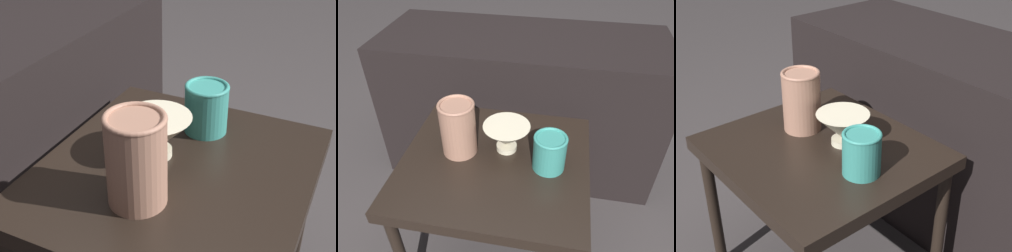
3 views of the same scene
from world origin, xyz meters
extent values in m
cube|color=black|center=(0.00, 0.00, 0.47)|extent=(0.59, 0.55, 0.04)
cylinder|color=black|center=(0.26, -0.24, 0.23)|extent=(0.04, 0.04, 0.45)
cylinder|color=black|center=(0.26, 0.24, 0.23)|extent=(0.04, 0.04, 0.45)
cylinder|color=beige|center=(0.03, 0.06, 0.50)|extent=(0.07, 0.07, 0.02)
cone|color=beige|center=(0.03, 0.06, 0.55)|extent=(0.15, 0.15, 0.08)
cylinder|color=#996B56|center=(-0.12, 0.02, 0.58)|extent=(0.11, 0.11, 0.18)
torus|color=#996B56|center=(-0.12, 0.02, 0.67)|extent=(0.11, 0.11, 0.01)
cylinder|color=teal|center=(0.17, 0.00, 0.55)|extent=(0.10, 0.10, 0.11)
torus|color=teal|center=(0.17, 0.00, 0.60)|extent=(0.10, 0.10, 0.01)
camera|label=1|loc=(-0.72, -0.32, 1.07)|focal=50.00mm
camera|label=2|loc=(0.18, -0.74, 1.21)|focal=35.00mm
camera|label=3|loc=(0.91, -0.68, 1.18)|focal=50.00mm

